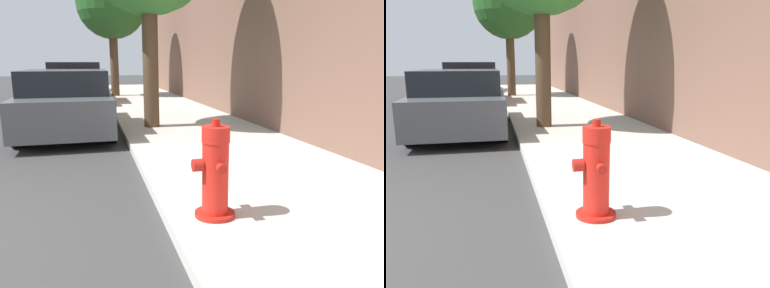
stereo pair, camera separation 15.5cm
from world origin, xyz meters
The scene contains 6 objects.
sidewalk_slab centered at (3.62, 0.00, 0.06)m, with size 2.86×40.00×0.12m.
fire_hydrant centered at (2.60, 0.17, 0.51)m, with size 0.38×0.37×0.86m.
parked_car_near centered at (1.14, 5.31, 0.63)m, with size 1.75×4.01×1.29m.
parked_car_mid centered at (1.14, 10.66, 0.68)m, with size 1.76×4.00×1.44m.
parked_car_far centered at (1.07, 15.91, 0.62)m, with size 1.72×4.09×1.29m.
street_tree_far centered at (2.59, 12.69, 3.63)m, with size 2.70×2.70×4.89m.
Camera 1 is at (1.61, -2.75, 1.44)m, focal length 35.00 mm.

